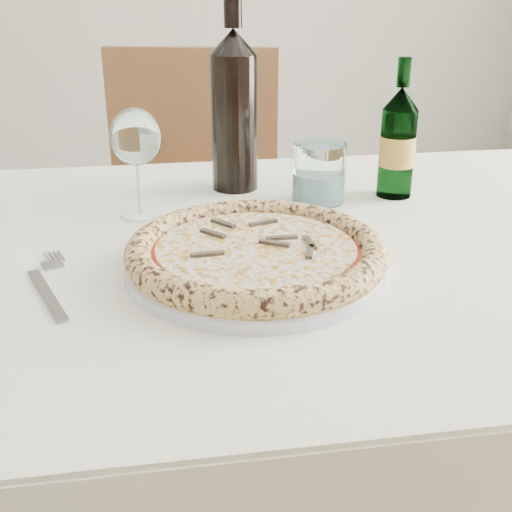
% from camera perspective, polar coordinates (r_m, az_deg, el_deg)
% --- Properties ---
extents(dining_table, '(1.50, 0.93, 0.76)m').
position_cam_1_polar(dining_table, '(0.92, -1.31, -3.74)').
color(dining_table, brown).
rests_on(dining_table, floor).
extents(chair_far, '(0.56, 0.56, 0.93)m').
position_cam_1_polar(chair_far, '(1.71, -5.95, 4.28)').
color(chair_far, brown).
rests_on(chair_far, floor).
extents(plate, '(0.32, 0.32, 0.02)m').
position_cam_1_polar(plate, '(0.79, 0.00, -0.74)').
color(plate, white).
rests_on(plate, dining_table).
extents(pizza, '(0.32, 0.32, 0.03)m').
position_cam_1_polar(pizza, '(0.79, -0.00, 0.43)').
color(pizza, '#EAC356').
rests_on(pizza, plate).
extents(fork, '(0.06, 0.20, 0.00)m').
position_cam_1_polar(fork, '(0.79, -17.96, -2.44)').
color(fork, slate).
rests_on(fork, dining_table).
extents(wine_glass, '(0.07, 0.07, 0.16)m').
position_cam_1_polar(wine_glass, '(0.97, -10.64, 10.10)').
color(wine_glass, white).
rests_on(wine_glass, dining_table).
extents(tumbler, '(0.08, 0.08, 0.10)m').
position_cam_1_polar(tumbler, '(1.04, 5.60, 7.02)').
color(tumbler, white).
rests_on(tumbler, dining_table).
extents(beer_bottle, '(0.06, 0.06, 0.22)m').
position_cam_1_polar(beer_bottle, '(1.08, 12.48, 9.80)').
color(beer_bottle, '#27552E').
rests_on(beer_bottle, dining_table).
extents(wine_bottle, '(0.08, 0.08, 0.32)m').
position_cam_1_polar(wine_bottle, '(1.09, -1.95, 12.94)').
color(wine_bottle, black).
rests_on(wine_bottle, dining_table).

